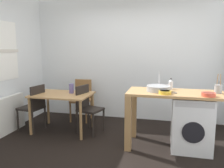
% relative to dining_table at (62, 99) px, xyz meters
% --- Properties ---
extents(ground_plane, '(5.46, 5.46, 0.00)m').
position_rel_dining_table_xyz_m(ground_plane, '(1.05, -0.59, -0.64)').
color(ground_plane, black).
extents(wall_back, '(4.60, 0.10, 2.70)m').
position_rel_dining_table_xyz_m(wall_back, '(1.05, 1.16, 0.71)').
color(wall_back, silver).
rests_on(wall_back, ground_plane).
extents(radiator, '(0.10, 0.80, 0.70)m').
position_rel_dining_table_xyz_m(radiator, '(-0.97, -0.29, -0.29)').
color(radiator, white).
rests_on(radiator, ground_plane).
extents(dining_table, '(1.10, 0.76, 0.74)m').
position_rel_dining_table_xyz_m(dining_table, '(0.00, 0.00, 0.00)').
color(dining_table, tan).
rests_on(dining_table, ground_plane).
extents(chair_person_seat, '(0.45, 0.45, 0.90)m').
position_rel_dining_table_xyz_m(chair_person_seat, '(-0.55, -0.11, -0.14)').
color(chair_person_seat, black).
rests_on(chair_person_seat, ground_plane).
extents(chair_opposite, '(0.49, 0.49, 0.90)m').
position_rel_dining_table_xyz_m(chair_opposite, '(0.48, 0.07, -0.14)').
color(chair_opposite, black).
rests_on(chair_opposite, ground_plane).
extents(chair_spare_by_wall, '(0.41, 0.41, 0.90)m').
position_rel_dining_table_xyz_m(chair_spare_by_wall, '(0.10, 0.77, -0.14)').
color(chair_spare_by_wall, olive).
rests_on(chair_spare_by_wall, ground_plane).
extents(kitchen_counter, '(1.50, 0.68, 0.92)m').
position_rel_dining_table_xyz_m(kitchen_counter, '(1.86, -0.25, 0.12)').
color(kitchen_counter, tan).
rests_on(kitchen_counter, ground_plane).
extents(washing_machine, '(0.60, 0.61, 0.86)m').
position_rel_dining_table_xyz_m(washing_machine, '(2.34, -0.25, -0.21)').
color(washing_machine, silver).
rests_on(washing_machine, ground_plane).
extents(sink_basin, '(0.38, 0.38, 0.09)m').
position_rel_dining_table_xyz_m(sink_basin, '(1.81, -0.25, 0.32)').
color(sink_basin, '#9EA0A5').
rests_on(sink_basin, kitchen_counter).
extents(tap, '(0.02, 0.02, 0.28)m').
position_rel_dining_table_xyz_m(tap, '(1.81, -0.07, 0.42)').
color(tap, '#B2B2B7').
rests_on(tap, kitchen_counter).
extents(bottle_tall_green, '(0.07, 0.07, 0.18)m').
position_rel_dining_table_xyz_m(bottle_tall_green, '(2.00, -0.01, 0.36)').
color(bottle_tall_green, silver).
rests_on(bottle_tall_green, kitchen_counter).
extents(mixing_bowl, '(0.19, 0.19, 0.05)m').
position_rel_dining_table_xyz_m(mixing_bowl, '(1.91, -0.45, 0.31)').
color(mixing_bowl, gold).
rests_on(mixing_bowl, kitchen_counter).
extents(utensil_crock, '(0.11, 0.11, 0.30)m').
position_rel_dining_table_xyz_m(utensil_crock, '(2.70, -0.20, 0.35)').
color(utensil_crock, gray).
rests_on(utensil_crock, kitchen_counter).
extents(colander, '(0.20, 0.20, 0.06)m').
position_rel_dining_table_xyz_m(colander, '(2.52, -0.47, 0.31)').
color(colander, '#D84C38').
rests_on(colander, kitchen_counter).
extents(vase, '(0.09, 0.09, 0.18)m').
position_rel_dining_table_xyz_m(vase, '(0.15, 0.10, 0.19)').
color(vase, slate).
rests_on(vase, dining_table).
extents(scissors, '(0.15, 0.06, 0.01)m').
position_rel_dining_table_xyz_m(scissors, '(2.02, -0.35, 0.28)').
color(scissors, '#B2B2B7').
rests_on(scissors, kitchen_counter).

